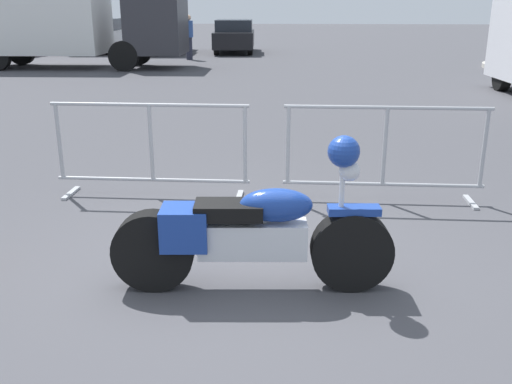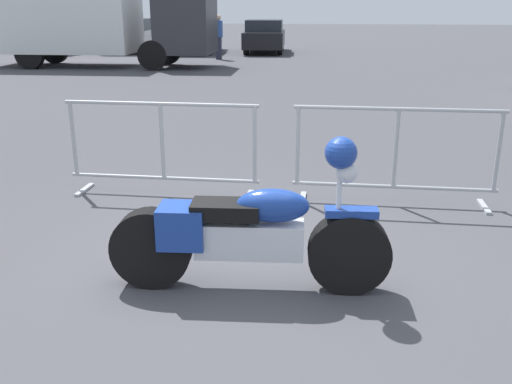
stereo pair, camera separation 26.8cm
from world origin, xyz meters
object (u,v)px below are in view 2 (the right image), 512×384
(parked_car_maroon, at_px, (64,35))
(parked_car_black, at_px, (265,36))
(parked_car_white, at_px, (196,35))
(pedestrian, at_px, (218,35))
(box_truck, at_px, (88,18))
(crowd_barrier_near, at_px, (162,148))
(crowd_barrier_far, at_px, (395,155))
(parked_car_silver, at_px, (131,35))
(motorcycle, at_px, (249,233))

(parked_car_maroon, xyz_separation_m, parked_car_black, (9.11, 0.65, -0.03))
(parked_car_white, relative_size, pedestrian, 2.67)
(box_truck, relative_size, parked_car_white, 1.72)
(pedestrian, bearing_deg, parked_car_white, -162.10)
(crowd_barrier_near, relative_size, parked_car_maroon, 0.49)
(parked_car_maroon, xyz_separation_m, pedestrian, (7.69, -2.84, 0.17))
(crowd_barrier_near, relative_size, crowd_barrier_far, 1.00)
(crowd_barrier_far, bearing_deg, crowd_barrier_near, 180.00)
(box_truck, height_order, parked_car_white, box_truck)
(crowd_barrier_near, xyz_separation_m, parked_car_silver, (-7.20, 19.82, 0.18))
(parked_car_maroon, height_order, parked_car_black, parked_car_maroon)
(parked_car_silver, bearing_deg, parked_car_white, -96.72)
(crowd_barrier_far, relative_size, parked_car_silver, 0.50)
(crowd_barrier_near, bearing_deg, parked_car_maroon, 117.81)
(crowd_barrier_far, distance_m, box_truck, 16.17)
(motorcycle, relative_size, parked_car_black, 0.50)
(parked_car_white, bearing_deg, parked_car_maroon, 88.82)
(parked_car_white, height_order, pedestrian, pedestrian)
(crowd_barrier_near, distance_m, parked_car_white, 20.08)
(parked_car_black, bearing_deg, pedestrian, 154.51)
(motorcycle, distance_m, box_truck, 17.37)
(motorcycle, xyz_separation_m, parked_car_silver, (-8.48, 21.94, 0.28))
(parked_car_maroon, height_order, pedestrian, pedestrian)
(parked_car_maroon, bearing_deg, parked_car_silver, -85.69)
(motorcycle, bearing_deg, box_truck, 112.79)
(motorcycle, relative_size, parked_car_maroon, 0.48)
(parked_car_white, distance_m, parked_car_black, 3.06)
(box_truck, height_order, parked_car_maroon, box_truck)
(motorcycle, relative_size, crowd_barrier_far, 0.97)
(parked_car_black, bearing_deg, parked_car_silver, 88.87)
(box_truck, bearing_deg, motorcycle, -64.95)
(crowd_barrier_far, relative_size, parked_car_white, 0.49)
(parked_car_silver, xyz_separation_m, parked_car_white, (3.04, -0.18, 0.02))
(parked_car_white, relative_size, parked_car_black, 1.05)
(box_truck, xyz_separation_m, parked_car_maroon, (-3.78, 6.03, -0.88))
(motorcycle, bearing_deg, parked_car_black, 92.46)
(crowd_barrier_near, distance_m, box_truck, 14.90)
(motorcycle, height_order, crowd_barrier_near, motorcycle)
(parked_car_black, distance_m, pedestrian, 3.77)
(box_truck, xyz_separation_m, pedestrian, (3.91, 3.19, -0.72))
(crowd_barrier_far, bearing_deg, parked_car_silver, 116.23)
(crowd_barrier_near, height_order, parked_car_silver, parked_car_silver)
(motorcycle, relative_size, parked_car_white, 0.47)
(crowd_barrier_near, relative_size, box_truck, 0.28)
(parked_car_maroon, bearing_deg, pedestrian, -113.67)
(crowd_barrier_near, xyz_separation_m, parked_car_black, (-1.13, 20.06, 0.17))
(crowd_barrier_far, height_order, parked_car_black, parked_car_black)
(box_truck, distance_m, parked_car_maroon, 7.17)
(parked_car_maroon, height_order, parked_car_silver, parked_car_maroon)
(crowd_barrier_far, distance_m, parked_car_maroon, 23.25)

